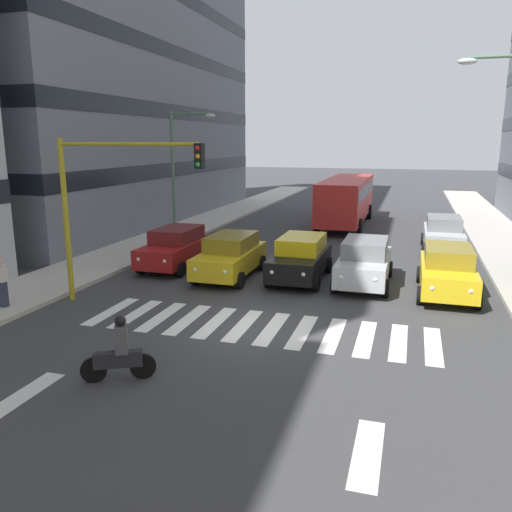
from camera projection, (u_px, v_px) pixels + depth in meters
name	position (u px, v px, depth m)	size (l,w,h in m)	color
ground_plane	(258.00, 327.00, 15.29)	(180.00, 180.00, 0.00)	#38383A
sidewalk_right	(10.00, 298.00, 17.81)	(3.24, 90.00, 0.15)	#B2ADA3
crosswalk_markings	(258.00, 327.00, 15.29)	(10.35, 2.80, 0.01)	silver
lane_arrow_0	(367.00, 453.00, 9.11)	(0.50, 2.20, 0.01)	silver
lane_arrow_1	(23.00, 395.00, 11.19)	(0.50, 2.20, 0.01)	silver
car_0	(447.00, 270.00, 18.34)	(2.02, 4.44, 1.72)	gold
car_1	(364.00, 262.00, 19.65)	(2.02, 4.44, 1.72)	#B2B7BC
car_2	(301.00, 258.00, 20.34)	(2.02, 4.44, 1.72)	black
car_3	(230.00, 256.00, 20.70)	(2.02, 4.44, 1.72)	gold
car_4	(176.00, 247.00, 22.32)	(2.02, 4.44, 1.72)	maroon
car_row2_0	(443.00, 234.00, 25.55)	(2.02, 4.44, 1.72)	#B2B7BC
bus_behind_traffic	(347.00, 196.00, 33.37)	(2.78, 10.50, 3.00)	red
motorcycle_with_rider	(119.00, 354.00, 11.76)	(1.55, 0.88, 1.57)	black
traffic_light_gantry	(103.00, 193.00, 16.68)	(5.12, 0.36, 5.50)	#AD991E
street_lamp_right	(180.00, 163.00, 26.80)	(2.52, 0.28, 6.72)	#4C6B56
pedestrian_waiting	(1.00, 281.00, 16.50)	(0.36, 0.24, 1.63)	#2D3347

